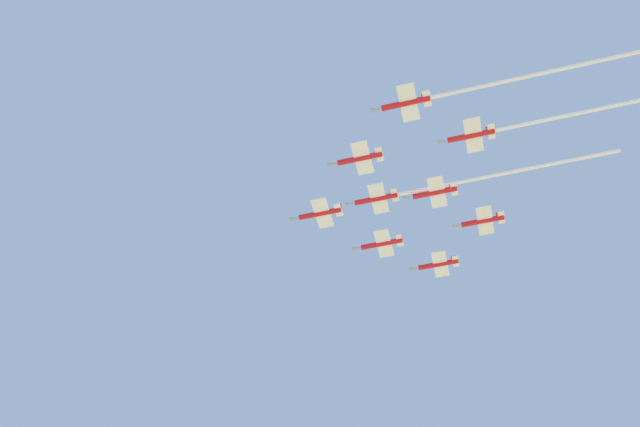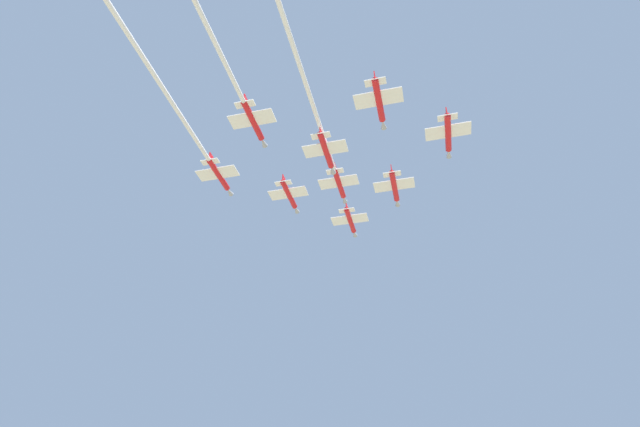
{
  "view_description": "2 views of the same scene",
  "coord_description": "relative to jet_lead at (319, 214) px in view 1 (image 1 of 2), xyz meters",
  "views": [
    {
      "loc": [
        -81.75,
        49.48,
        3.63
      ],
      "look_at": [
        -6.82,
        -15.83,
        122.18
      ],
      "focal_mm": 37.79,
      "sensor_mm": 36.0,
      "label": 1
    },
    {
      "loc": [
        -78.09,
        -84.02,
        55.49
      ],
      "look_at": [
        -15.18,
        -14.15,
        121.2
      ],
      "focal_mm": 27.44,
      "sensor_mm": 36.0,
      "label": 2
    }
  ],
  "objects": [
    {
      "name": "jet_port_trail",
      "position": [
        -21.81,
        -14.99,
        -0.57
      ],
      "size": [
        11.46,
        9.44,
        2.58
      ],
      "rotation": [
        0.0,
        0.0,
        5.31
      ],
      "color": "red"
    },
    {
      "name": "jet_port_inner",
      "position": [
        -16.72,
        3.1,
        1.19
      ],
      "size": [
        11.46,
        9.44,
        2.58
      ],
      "rotation": [
        0.0,
        0.0,
        5.31
      ],
      "color": "red"
    },
    {
      "name": "jet_center_rear",
      "position": [
        -6.2,
        -33.45,
        1.02
      ],
      "size": [
        11.46,
        9.44,
        2.58
      ],
      "rotation": [
        0.0,
        0.0,
        5.31
      ],
      "color": "red"
    },
    {
      "name": "jet_starboard_trail",
      "position": [
        -49.53,
        -19.44,
        1.04
      ],
      "size": [
        47.99,
        33.41,
        2.58
      ],
      "rotation": [
        0.0,
        0.0,
        5.31
      ],
      "color": "red"
    },
    {
      "name": "jet_starboard_outer",
      "position": [
        -50.83,
        -5.75,
        -0.25
      ],
      "size": [
        57.96,
        40.26,
        2.58
      ],
      "rotation": [
        0.0,
        0.0,
        5.31
      ],
      "color": "red"
    },
    {
      "name": "jet_tail_end",
      "position": [
        -22.92,
        -30.35,
        0.46
      ],
      "size": [
        11.46,
        9.44,
        2.58
      ],
      "rotation": [
        0.0,
        0.0,
        5.31
      ],
      "color": "red"
    },
    {
      "name": "jet_starboard_inner",
      "position": [
        -3.1,
        -16.72,
        -0.86
      ],
      "size": [
        11.46,
        9.44,
        2.58
      ],
      "rotation": [
        0.0,
        0.0,
        5.31
      ],
      "color": "red"
    },
    {
      "name": "jet_lead",
      "position": [
        0.0,
        0.0,
        0.0
      ],
      "size": [
        11.46,
        9.44,
        2.58
      ],
      "rotation": [
        0.0,
        0.0,
        5.31
      ],
      "color": "red"
    },
    {
      "name": "jet_port_outer",
      "position": [
        -25.03,
        -17.2,
        1.28
      ],
      "size": [
        50.61,
        35.22,
        2.58
      ],
      "rotation": [
        0.0,
        0.0,
        5.31
      ],
      "color": "red"
    }
  ]
}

